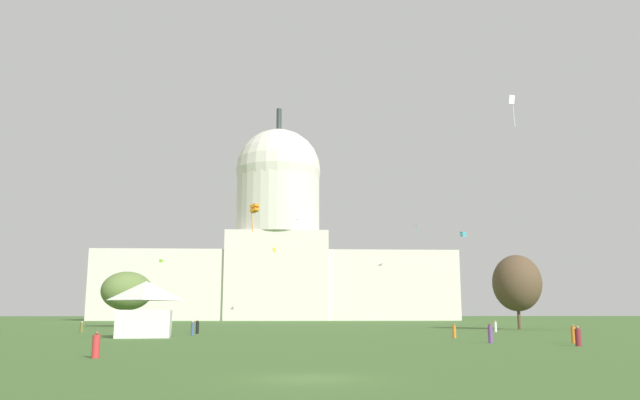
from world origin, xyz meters
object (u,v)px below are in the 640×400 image
(kite_white_mid, at_px, (512,103))
(kite_orange_low, at_px, (254,209))
(person_olive_near_tent, at_px, (82,327))
(person_orange_edge_east, at_px, (573,335))
(kite_pink_mid, at_px, (295,222))
(person_denim_aisle_center, at_px, (193,329))
(person_purple_near_tree_east, at_px, (490,334))
(tree_east_near, at_px, (517,283))
(kite_gold_low, at_px, (274,250))
(capitol_building, at_px, (277,251))
(person_maroon_front_right, at_px, (578,337))
(event_tent, at_px, (145,309))
(tree_west_near, at_px, (127,291))
(person_orange_near_tree_west, at_px, (454,331))
(kite_cyan_mid, at_px, (463,234))
(kite_lime_low, at_px, (161,261))
(kite_turquoise_mid, at_px, (417,228))
(person_red_back_right, at_px, (96,346))
(person_white_back_center, at_px, (495,327))
(person_black_front_left, at_px, (197,327))

(kite_white_mid, height_order, kite_orange_low, kite_white_mid)
(person_olive_near_tent, relative_size, person_orange_edge_east, 0.92)
(person_orange_edge_east, relative_size, kite_pink_mid, 1.22)
(person_denim_aisle_center, relative_size, kite_orange_low, 0.67)
(person_purple_near_tree_east, bearing_deg, person_denim_aisle_center, -23.97)
(tree_east_near, distance_m, person_denim_aisle_center, 53.09)
(kite_gold_low, bearing_deg, kite_white_mid, 110.78)
(capitol_building, height_order, person_maroon_front_right, capitol_building)
(event_tent, xyz_separation_m, kite_orange_low, (12.37, -13.41, 8.88))
(tree_west_near, height_order, person_maroon_front_right, tree_west_near)
(tree_east_near, relative_size, person_purple_near_tree_east, 6.66)
(person_maroon_front_right, height_order, person_denim_aisle_center, person_denim_aisle_center)
(person_orange_near_tree_west, bearing_deg, person_orange_edge_east, -109.01)
(person_maroon_front_right, height_order, kite_cyan_mid, kite_cyan_mid)
(person_olive_near_tent, height_order, kite_lime_low, kite_lime_low)
(person_maroon_front_right, distance_m, person_olive_near_tent, 62.09)
(person_orange_near_tree_west, height_order, person_denim_aisle_center, person_denim_aisle_center)
(kite_turquoise_mid, bearing_deg, kite_lime_low, 140.80)
(capitol_building, xyz_separation_m, kite_turquoise_mid, (42.68, -26.64, 4.61))
(tree_west_near, bearing_deg, event_tent, -73.44)
(person_purple_near_tree_east, xyz_separation_m, kite_lime_low, (-56.60, 134.72, 17.15))
(person_purple_near_tree_east, bearing_deg, person_orange_edge_east, -176.82)
(person_orange_edge_east, bearing_deg, person_denim_aisle_center, 3.09)
(person_olive_near_tent, distance_m, person_red_back_right, 49.96)
(person_orange_near_tree_west, relative_size, kite_gold_low, 1.45)
(person_white_back_center, distance_m, kite_white_mid, 30.58)
(person_black_front_left, relative_size, kite_orange_low, 0.70)
(tree_west_near, relative_size, person_orange_near_tree_west, 8.31)
(kite_turquoise_mid, bearing_deg, capitol_building, 112.98)
(person_white_back_center, height_order, kite_gold_low, kite_gold_low)
(person_purple_near_tree_east, xyz_separation_m, kite_gold_low, (-20.85, 70.34, 14.28))
(person_olive_near_tent, bearing_deg, person_orange_near_tree_west, -49.63)
(person_black_front_left, xyz_separation_m, person_denim_aisle_center, (0.27, -5.66, -0.03))
(kite_lime_low, xyz_separation_m, kite_cyan_mid, (79.48, -47.26, 2.70))
(kite_turquoise_mid, bearing_deg, person_maroon_front_right, -131.53)
(person_black_front_left, distance_m, kite_cyan_mid, 83.65)
(capitol_building, height_order, person_orange_edge_east, capitol_building)
(capitol_building, height_order, kite_pink_mid, capitol_building)
(event_tent, distance_m, kite_white_mid, 48.80)
(tree_east_near, bearing_deg, person_olive_near_tent, -169.39)
(person_orange_edge_east, height_order, kite_orange_low, kite_orange_low)
(person_orange_edge_east, distance_m, kite_cyan_mid, 91.89)
(kite_lime_low, bearing_deg, kite_pink_mid, -94.11)
(kite_gold_low, bearing_deg, kite_pink_mid, -103.71)
(kite_white_mid, bearing_deg, kite_lime_low, 177.81)
(person_orange_edge_east, bearing_deg, person_olive_near_tent, 1.51)
(kite_cyan_mid, bearing_deg, person_olive_near_tent, -161.77)
(person_maroon_front_right, relative_size, person_purple_near_tree_east, 0.91)
(capitol_building, height_order, person_orange_near_tree_west, capitol_building)
(person_maroon_front_right, relative_size, person_denim_aisle_center, 0.94)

